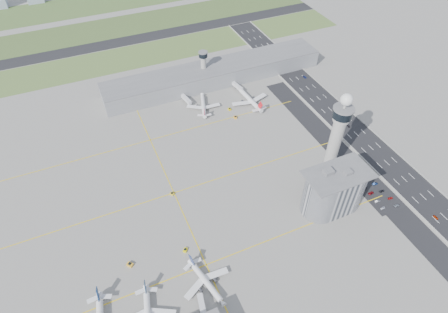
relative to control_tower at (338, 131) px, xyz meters
name	(u,v)px	position (x,y,z in m)	size (l,w,h in m)	color
ground	(245,206)	(-72.00, -8.00, -35.04)	(1000.00, 1000.00, 0.00)	gray
grass_strip_0	(134,57)	(-92.00, 217.00, -35.00)	(480.00, 50.00, 0.08)	#506A32
grass_strip_1	(118,27)	(-92.00, 292.00, -35.00)	(480.00, 60.00, 0.08)	#415428
grass_strip_2	(105,2)	(-92.00, 372.00, -35.00)	(480.00, 70.00, 0.08)	#486530
runway	(126,41)	(-92.00, 254.00, -34.98)	(480.00, 22.00, 0.10)	black
highway	(381,157)	(43.00, -8.00, -34.99)	(28.00, 500.00, 0.10)	black
barrier_left	(367,162)	(29.00, -8.00, -34.44)	(0.60, 500.00, 1.20)	#9E9E99
barrier_right	(396,152)	(57.00, -8.00, -34.44)	(0.60, 500.00, 1.20)	#9E9E99
landside_road	(363,176)	(18.00, -18.00, -35.00)	(18.00, 260.00, 0.08)	black
parking_lot	(372,189)	(16.00, -30.00, -34.99)	(20.00, 44.00, 0.10)	black
taxiway_line_h_0	(206,265)	(-112.00, -38.00, -35.04)	(260.00, 0.60, 0.01)	yellow
taxiway_line_h_1	(174,193)	(-112.00, 22.00, -35.04)	(260.00, 0.60, 0.01)	yellow
taxiway_line_h_2	(150,140)	(-112.00, 82.00, -35.04)	(260.00, 0.60, 0.01)	yellow
taxiway_line_v	(174,193)	(-112.00, 22.00, -35.04)	(0.60, 260.00, 0.01)	yellow
control_tower	(338,131)	(0.00, 0.00, 0.00)	(14.00, 14.00, 64.50)	#ADAAA5
secondary_tower	(204,65)	(-42.00, 142.00, -16.24)	(8.60, 8.60, 31.90)	#ADAAA5
admin_building	(334,190)	(-20.01, -30.00, -19.74)	(42.00, 24.00, 33.50)	#B2B2B7
terminal_pier	(215,74)	(-32.00, 140.00, -27.14)	(210.00, 32.00, 15.80)	gray
airplane_near_c	(207,281)	(-116.22, -49.83, -30.25)	(34.21, 29.08, 9.58)	white
airplane_far_a	(203,103)	(-57.47, 104.96, -30.18)	(34.69, 29.48, 9.71)	white
airplane_far_b	(249,97)	(-16.94, 96.15, -29.33)	(40.80, 34.68, 11.42)	white
jet_bridge_far_0	(183,97)	(-70.00, 124.00, -32.19)	(14.00, 3.00, 5.70)	silver
jet_bridge_far_1	(233,84)	(-20.00, 124.00, -32.19)	(14.00, 3.00, 5.70)	silver
tug_1	(130,264)	(-152.82, -20.33, -34.01)	(2.43, 3.54, 2.06)	gold
tug_2	(185,250)	(-119.98, -24.13, -34.19)	(2.00, 2.91, 1.69)	#EBDC01
tug_3	(172,194)	(-113.58, 21.26, -34.21)	(1.96, 2.86, 1.66)	gold
tug_4	(235,117)	(-38.14, 80.23, -34.07)	(2.31, 3.36, 1.95)	#FBA625
tug_5	(230,109)	(-37.81, 92.69, -34.18)	(2.04, 2.97, 1.73)	yellow
car_lot_0	(383,208)	(10.69, -46.88, -34.45)	(1.39, 3.46, 1.18)	white
car_lot_1	(378,201)	(11.57, -40.63, -34.39)	(1.37, 3.94, 1.30)	#979BA3
car_lot_2	(371,193)	(12.16, -33.32, -34.45)	(1.96, 4.25, 1.18)	maroon
car_lot_3	(364,188)	(10.69, -27.83, -34.38)	(1.85, 4.55, 1.32)	black
car_lot_4	(359,181)	(11.49, -21.11, -34.45)	(1.39, 3.45, 1.18)	navy
car_lot_5	(351,175)	(10.30, -13.64, -34.41)	(1.33, 3.83, 1.26)	silver
car_lot_6	(397,206)	(20.68, -48.88, -34.49)	(1.82, 3.95, 1.10)	gray
car_lot_7	(390,198)	(21.32, -42.21, -34.49)	(1.54, 3.79, 1.10)	#A41514
car_lot_8	(382,191)	(20.21, -34.81, -34.39)	(1.53, 3.80, 1.30)	black
car_lot_9	(375,184)	(20.40, -27.67, -34.39)	(1.38, 3.96, 1.30)	navy
car_lot_10	(367,175)	(20.59, -18.49, -34.49)	(1.82, 3.94, 1.09)	silver
car_lot_11	(362,168)	(21.60, -11.47, -34.49)	(1.54, 3.79, 1.10)	gray
car_hw_0	(436,217)	(37.05, -66.76, -34.43)	(1.44, 3.58, 1.22)	#A42705
car_hw_1	(349,126)	(42.91, 32.19, -34.45)	(1.25, 3.60, 1.19)	black
car_hw_2	(305,77)	(50.39, 110.21, -34.46)	(1.93, 4.19, 1.17)	navy
car_hw_4	(262,52)	(35.30, 170.28, -34.39)	(1.54, 3.84, 1.31)	gray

